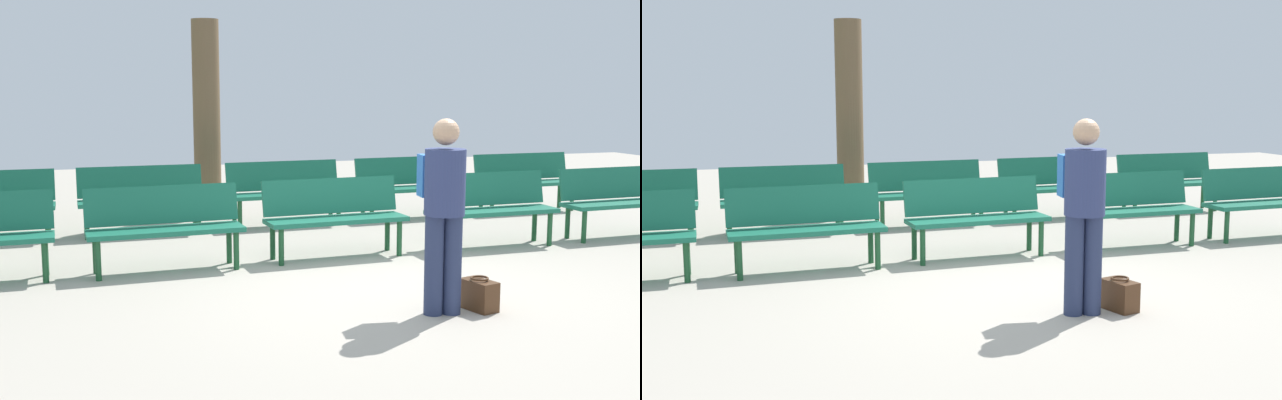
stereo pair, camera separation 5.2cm
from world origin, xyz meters
The scene contains 12 objects.
ground_plane centered at (0.00, 0.00, 0.00)m, with size 24.26×24.26×0.00m, color #B2A899.
bench_r0_c1 centered at (-1.94, 1.52, 0.50)m, with size 1.62×0.54×0.87m.
bench_r0_c2 centered at (-0.04, 1.60, 0.50)m, with size 1.62×0.54×0.87m.
bench_r0_c3 centered at (1.92, 1.58, 0.50)m, with size 1.60×0.50×0.87m.
bench_r0_c4 centered at (3.80, 1.61, 0.50)m, with size 1.61×0.53×0.87m.
bench_r1_c1 centered at (-1.98, 3.67, 0.50)m, with size 1.60×0.48×0.87m.
bench_r1_c2 centered at (-0.03, 3.71, 0.50)m, with size 1.61×0.52×0.87m.
bench_r1_c3 centered at (1.86, 3.76, 0.50)m, with size 1.61×0.53×0.87m.
bench_r1_c4 centered at (3.80, 3.77, 0.50)m, with size 1.60×0.49×0.87m.
tree_0 centered at (-0.91, 4.84, 1.43)m, with size 0.39×0.39×2.86m.
visitor_with_backpack centered at (0.10, -0.78, 0.94)m, with size 0.39×0.56×1.65m.
handbag centered at (0.45, -0.80, 0.13)m, with size 0.26×0.36×0.29m.
Camera 1 is at (-2.86, -6.57, 1.92)m, focal length 43.78 mm.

